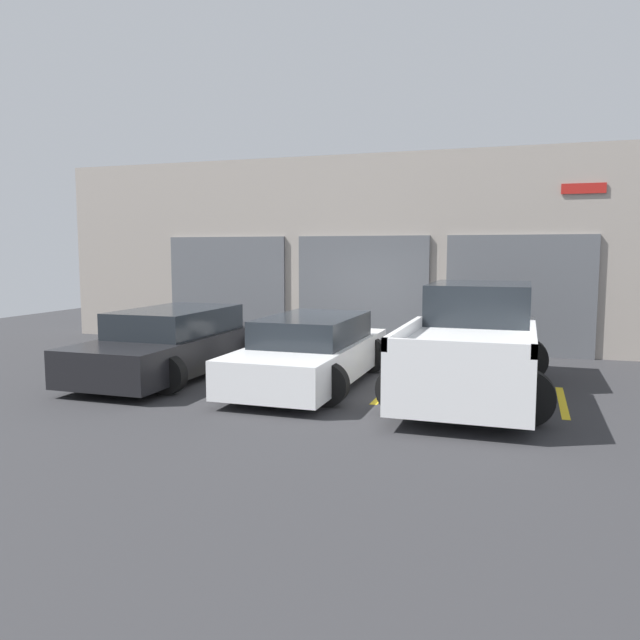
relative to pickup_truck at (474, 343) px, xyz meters
name	(u,v)px	position (x,y,z in m)	size (l,w,h in m)	color
ground_plane	(334,370)	(-2.79, 1.06, -0.82)	(28.00, 28.00, 0.00)	#2D2D30
shophouse_building	(373,254)	(-2.79, 4.35, 1.47)	(16.99, 0.68, 4.66)	#9E9389
pickup_truck	(474,343)	(0.00, 0.00, 0.00)	(2.46, 5.09, 1.78)	white
sedan_white	(312,352)	(-2.79, -0.29, -0.24)	(2.16, 4.54, 1.21)	white
sedan_side	(174,343)	(-5.57, -0.29, -0.22)	(2.22, 4.76, 1.26)	black
parking_stripe_far_left	(113,370)	(-6.97, -0.32, -0.82)	(0.12, 2.20, 0.01)	gold
parking_stripe_left	(240,379)	(-4.18, -0.32, -0.82)	(0.12, 2.20, 0.01)	gold
parking_stripe_centre	(388,390)	(-1.39, -0.32, -0.82)	(0.12, 2.20, 0.01)	gold
parking_stripe_right	(562,402)	(1.39, -0.32, -0.82)	(0.12, 2.20, 0.01)	gold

